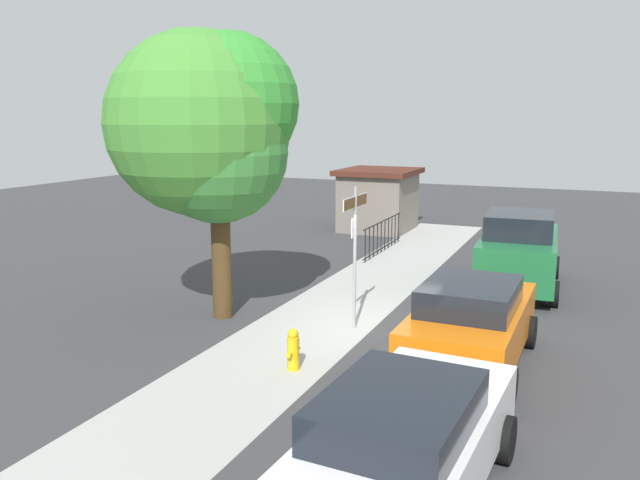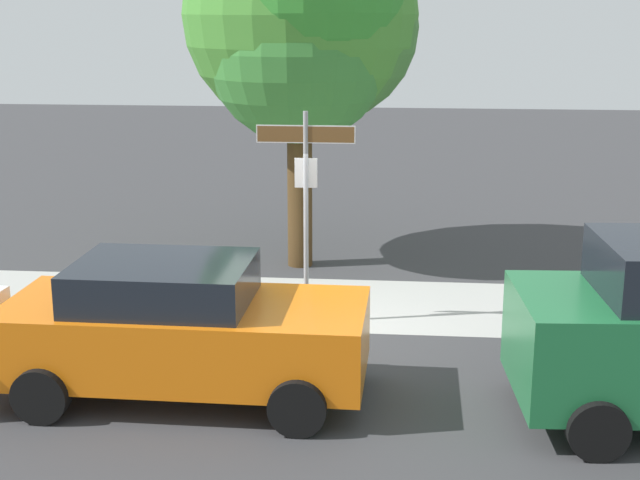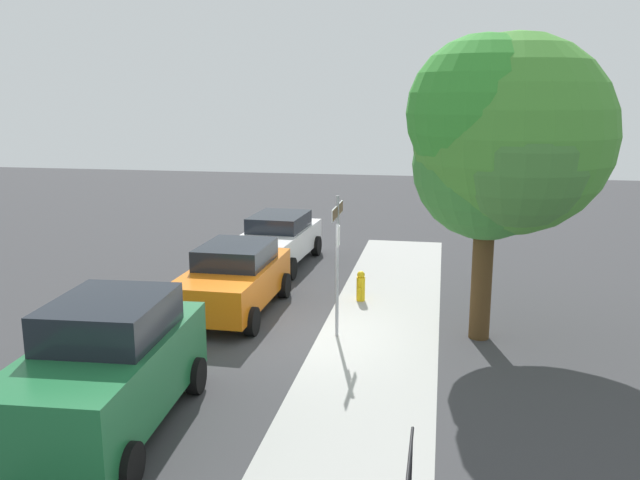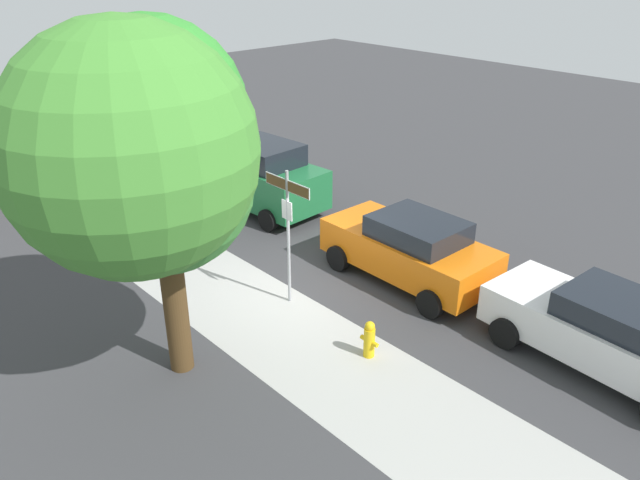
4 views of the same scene
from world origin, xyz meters
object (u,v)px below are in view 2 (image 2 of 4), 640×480
object	(u,v)px
street_sign	(306,178)
car_orange	(182,328)
fire_hydrant	(135,288)
shade_tree	(307,20)

from	to	relation	value
street_sign	car_orange	world-z (taller)	street_sign
street_sign	fire_hydrant	distance (m)	3.16
shade_tree	fire_hydrant	world-z (taller)	shade_tree
street_sign	car_orange	size ratio (longest dim) A/B	0.73
street_sign	shade_tree	world-z (taller)	shade_tree
fire_hydrant	street_sign	bearing A→B (deg)	-4.34
street_sign	fire_hydrant	world-z (taller)	street_sign
street_sign	fire_hydrant	xyz separation A→B (m)	(-2.62, 0.20, -1.76)
car_orange	shade_tree	bearing A→B (deg)	82.89
fire_hydrant	shade_tree	bearing A→B (deg)	53.81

